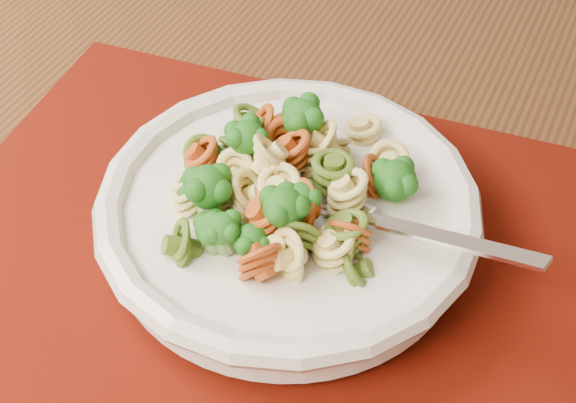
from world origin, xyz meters
The scene contains 5 objects.
dining_table centered at (0.49, 0.80, 0.61)m, with size 1.65×1.18×0.69m.
placemat centered at (0.48, 0.67, 0.70)m, with size 0.46×0.36×0.00m, color #540C03.
pasta_bowl centered at (0.49, 0.69, 0.73)m, with size 0.26×0.26×0.05m.
pasta_broccoli_heap centered at (0.49, 0.69, 0.74)m, with size 0.22×0.22×0.06m, color #E7D472, non-canonical shape.
fork centered at (0.54, 0.70, 0.74)m, with size 0.19×0.02×0.01m, color silver, non-canonical shape.
Camera 1 is at (0.69, 0.38, 1.11)m, focal length 50.00 mm.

